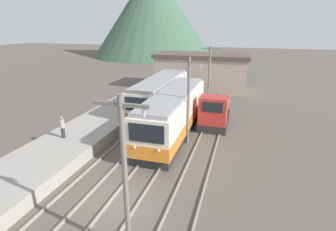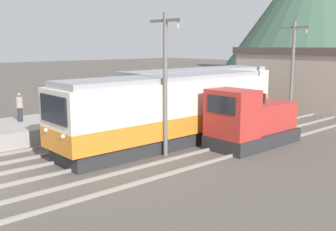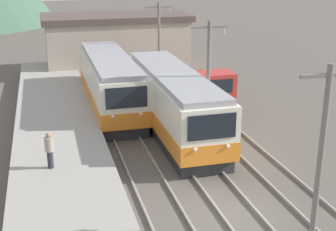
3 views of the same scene
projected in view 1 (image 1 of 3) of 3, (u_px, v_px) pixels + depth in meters
ground_plane at (122, 201)px, 13.51m from camera, size 200.00×200.00×0.00m
platform_left at (23, 175)px, 15.05m from camera, size 4.50×54.00×0.83m
track_left at (78, 191)px, 14.18m from camera, size 1.54×60.00×0.14m
track_center at (126, 200)px, 13.43m from camera, size 1.54×60.00×0.14m
track_right at (182, 212)px, 12.63m from camera, size 1.54×60.00×0.14m
commuter_train_left at (160, 96)px, 26.72m from camera, size 2.84×11.86×3.58m
commuter_train_center at (174, 114)px, 21.37m from camera, size 2.84×12.55×3.58m
shunting_locomotive at (215, 112)px, 23.38m from camera, size 2.40×5.23×3.00m
catenary_mast_near at (125, 174)px, 9.34m from camera, size 2.00×0.20×6.50m
catenary_mast_mid at (189, 98)px, 18.99m from camera, size 2.00×0.20×6.50m
catenary_mast_far at (209, 73)px, 28.65m from camera, size 2.00×0.20×6.50m
person_on_platform at (62, 126)px, 18.75m from camera, size 0.38×0.38×1.63m
station_building at (202, 71)px, 36.33m from camera, size 12.60×6.30×4.89m
mountain_backdrop at (153, 12)px, 72.91m from camera, size 33.92×33.92×23.92m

